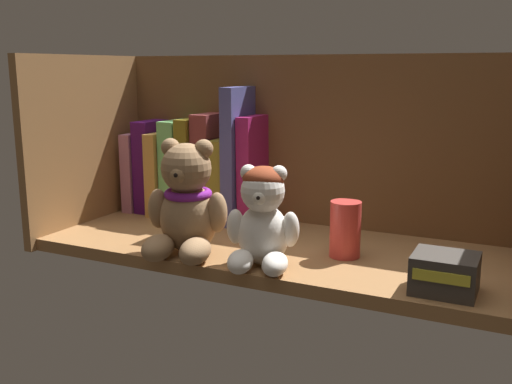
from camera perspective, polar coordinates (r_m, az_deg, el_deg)
name	(u,v)px	position (r cm, az deg, el deg)	size (l,w,h in cm)	color
shelf_board	(276,251)	(95.39, 2.00, -5.71)	(74.98, 29.07, 2.00)	olive
shelf_back_panel	(311,147)	(105.82, 5.38, 4.41)	(77.38, 1.20, 32.24)	brown
shelf_side_panel_left	(87,145)	(112.74, -16.10, 4.46)	(1.60, 31.47, 32.24)	olive
book_0	(142,171)	(120.32, -11.04, 2.06)	(2.35, 10.87, 15.38)	#AD6C8B
book_1	(155,166)	(118.26, -9.83, 2.55)	(3.45, 10.05, 17.90)	#420D5A
book_2	(168,172)	(116.61, -8.53, 1.96)	(2.46, 12.82, 15.88)	gold
book_3	(182,167)	(114.67, -7.23, 2.43)	(3.36, 11.28, 18.26)	#74CB73
book_4	(196,167)	(112.89, -5.83, 2.44)	(2.68, 11.05, 18.74)	olive
book_5	(212,166)	(111.09, -4.35, 2.56)	(3.56, 9.63, 19.71)	brown
book_6	(228,179)	(109.75, -2.70, 1.29)	(3.10, 11.79, 15.26)	olive
book_7	(243,155)	(107.58, -1.32, 3.63)	(2.37, 12.98, 24.71)	#474A8A
book_8	(256,170)	(106.80, -0.02, 2.19)	(2.50, 10.79, 19.63)	#981A56
teddy_bear_larger	(186,206)	(89.36, -6.80, -1.34)	(13.08, 13.62, 17.63)	#93704C
teddy_bear_smaller	(262,219)	(83.38, 0.63, -2.64)	(11.18, 11.46, 14.62)	white
pillar_candle	(345,229)	(89.13, 8.67, -3.59)	(4.66, 4.66, 8.52)	#C63833
small_product_box	(445,273)	(78.63, 17.89, -7.55)	(8.01, 7.12, 4.97)	#38332D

